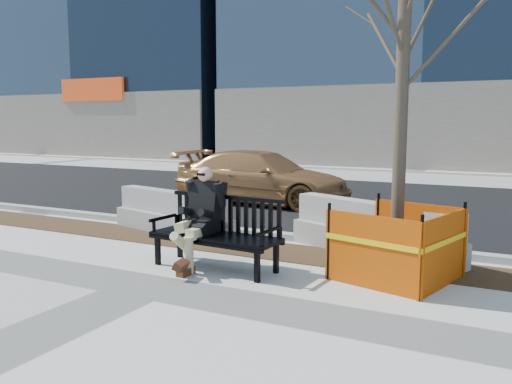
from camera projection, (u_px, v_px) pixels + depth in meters
ground at (148, 286)px, 7.36m from camera, size 120.00×120.00×0.00m
mulch_strip at (239, 246)px, 9.65m from camera, size 40.00×1.20×0.02m
asphalt_street at (344, 201)px, 15.12m from camera, size 60.00×10.40×0.01m
curb at (262, 234)px, 10.48m from camera, size 60.00×0.25×0.12m
bench at (215, 269)px, 8.23m from camera, size 2.16×0.90×1.13m
seated_man at (202, 265)px, 8.42m from camera, size 0.73×1.14×1.54m
tree_fence at (395, 278)px, 7.73m from camera, size 2.73×2.73×5.56m
sedan at (262, 203)px, 14.72m from camera, size 5.03×2.13×1.45m
jersey_barrier_left at (173, 233)px, 10.86m from camera, size 3.07×1.33×0.86m
jersey_barrier_right at (372, 255)px, 9.07m from camera, size 3.19×1.79×0.91m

